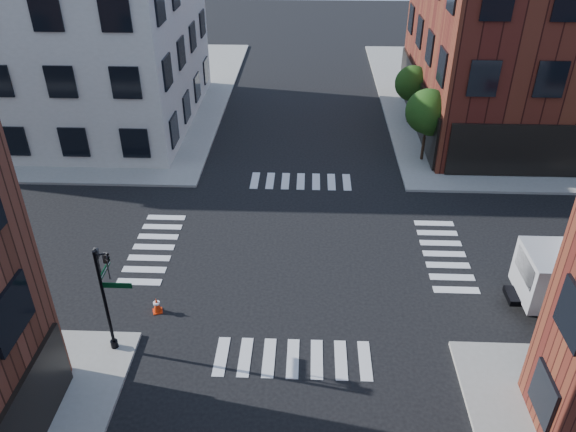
% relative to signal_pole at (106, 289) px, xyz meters
% --- Properties ---
extents(ground, '(120.00, 120.00, 0.00)m').
position_rel_signal_pole_xyz_m(ground, '(6.72, 6.68, -2.86)').
color(ground, black).
rests_on(ground, ground).
extents(sidewalk_ne, '(30.00, 30.00, 0.15)m').
position_rel_signal_pole_xyz_m(sidewalk_ne, '(27.72, 27.68, -2.78)').
color(sidewalk_ne, gray).
rests_on(sidewalk_ne, ground).
extents(sidewalk_nw, '(30.00, 30.00, 0.15)m').
position_rel_signal_pole_xyz_m(sidewalk_nw, '(-14.28, 27.68, -2.78)').
color(sidewalk_nw, gray).
rests_on(sidewalk_nw, ground).
extents(building_nw, '(22.00, 16.00, 11.00)m').
position_rel_signal_pole_xyz_m(building_nw, '(-12.28, 22.68, 2.64)').
color(building_nw, beige).
rests_on(building_nw, ground).
extents(tree_near, '(2.69, 2.69, 4.49)m').
position_rel_signal_pole_xyz_m(tree_near, '(14.28, 16.65, 0.30)').
color(tree_near, black).
rests_on(tree_near, ground).
extents(tree_far, '(2.43, 2.43, 4.07)m').
position_rel_signal_pole_xyz_m(tree_far, '(14.28, 22.65, 0.02)').
color(tree_far, black).
rests_on(tree_far, ground).
extents(signal_pole, '(1.29, 1.24, 4.60)m').
position_rel_signal_pole_xyz_m(signal_pole, '(0.00, 0.00, 0.00)').
color(signal_pole, black).
rests_on(signal_pole, ground).
extents(traffic_cone, '(0.49, 0.49, 0.71)m').
position_rel_signal_pole_xyz_m(traffic_cone, '(1.02, 2.08, -2.51)').
color(traffic_cone, red).
rests_on(traffic_cone, ground).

